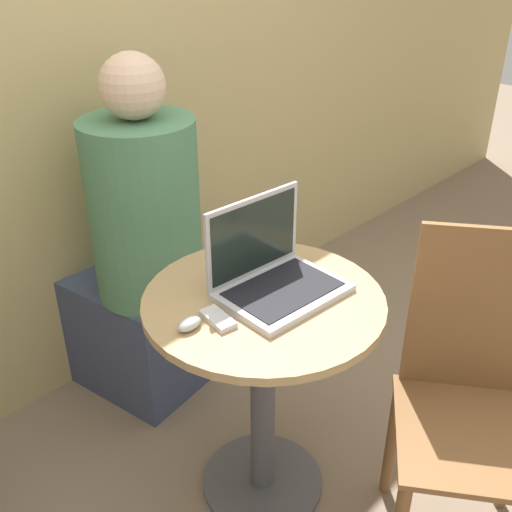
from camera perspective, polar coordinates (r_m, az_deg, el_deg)
name	(u,v)px	position (r m, az deg, el deg)	size (l,w,h in m)	color
ground_plane	(262,483)	(2.10, 0.60, -20.79)	(12.00, 12.00, 0.00)	#7F6B56
back_wall	(53,34)	(2.12, -18.73, 19.36)	(7.00, 0.05, 2.60)	tan
round_table	(263,359)	(1.74, 0.69, -9.76)	(0.66, 0.66, 0.72)	#4C4C51
laptop	(273,273)	(1.62, 1.63, -1.63)	(0.34, 0.26, 0.25)	#B7B7BC
cell_phone	(218,319)	(1.52, -3.66, -6.00)	(0.07, 0.11, 0.02)	silver
computer_mouse	(189,324)	(1.50, -6.37, -6.44)	(0.07, 0.04, 0.03)	#B2B2B7
chair_empty	(472,404)	(1.74, 19.92, -13.13)	(0.56, 0.56, 0.95)	brown
person_seated	(138,266)	(2.18, -11.18, -0.97)	(0.43, 0.60, 1.28)	#3D4766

